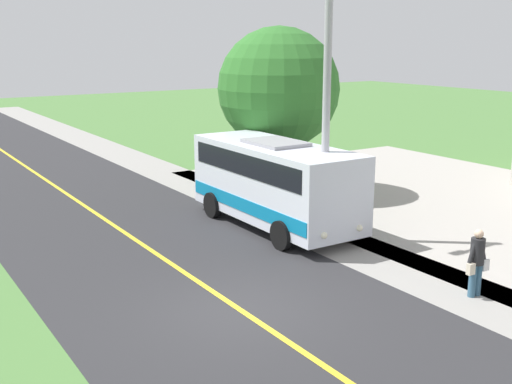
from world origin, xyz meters
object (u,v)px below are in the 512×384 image
object	(u,v)px
street_light_pole	(323,96)
pedestrian_with_bags	(477,261)
shuttle_bus_front	(275,180)
tree_curbside	(279,89)

from	to	relation	value
street_light_pole	pedestrian_with_bags	bearing A→B (deg)	93.74
shuttle_bus_front	pedestrian_with_bags	distance (m)	7.59
pedestrian_with_bags	street_light_pole	xyz separation A→B (m)	(0.36, -5.57, 3.56)
shuttle_bus_front	street_light_pole	xyz separation A→B (m)	(-0.37, 1.96, 2.87)
street_light_pole	tree_curbside	bearing A→B (deg)	-113.02
pedestrian_with_bags	street_light_pole	world-z (taller)	street_light_pole
shuttle_bus_front	tree_curbside	xyz separation A→B (m)	(-2.89, -3.97, 2.62)
pedestrian_with_bags	street_light_pole	size ratio (longest dim) A/B	0.21
pedestrian_with_bags	tree_curbside	distance (m)	12.16
pedestrian_with_bags	tree_curbside	size ratio (longest dim) A/B	0.26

